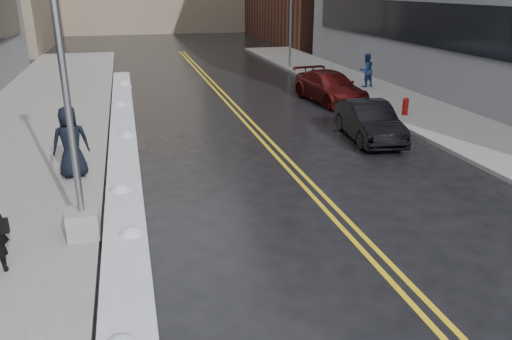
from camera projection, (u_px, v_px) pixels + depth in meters
ground at (256, 270)px, 9.75m from camera, size 160.00×160.00×0.00m
sidewalk_west at (26, 142)px, 17.47m from camera, size 5.50×50.00×0.15m
sidewalk_east at (425, 115)px, 21.15m from camera, size 4.00×50.00×0.15m
lane_line_left at (251, 129)px, 19.39m from camera, size 0.12×50.00×0.01m
lane_line_right at (258, 128)px, 19.46m from camera, size 0.12×50.00×0.01m
snow_ridge at (124, 149)px, 16.39m from camera, size 0.90×30.00×0.34m
lamppost at (71, 129)px, 9.92m from camera, size 0.65×0.65×7.62m
fire_hydrant at (405, 105)px, 20.75m from camera, size 0.26×0.26×0.73m
traffic_signal at (291, 16)px, 32.36m from camera, size 0.16×0.20×6.00m
pedestrian_c at (71, 142)px, 13.77m from camera, size 1.08×0.80×2.02m
pedestrian_east at (366, 70)px, 26.39m from camera, size 1.00×0.88×1.75m
car_black at (369, 121)px, 17.81m from camera, size 1.90×4.26×1.36m
car_maroon at (330, 87)px, 23.66m from camera, size 2.51×5.07×1.42m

